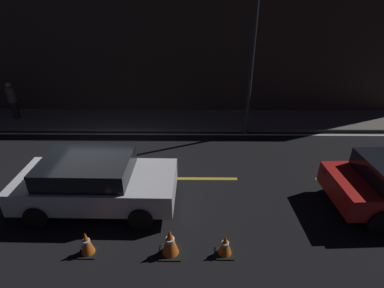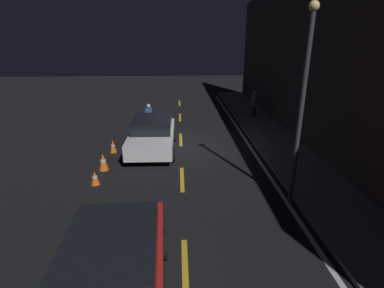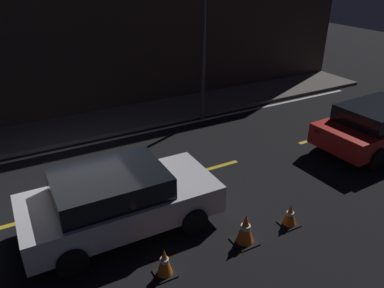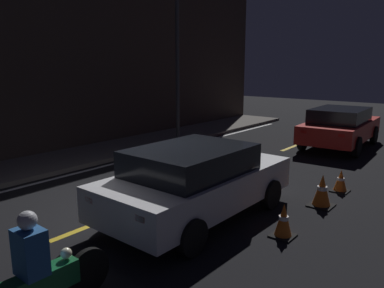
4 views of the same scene
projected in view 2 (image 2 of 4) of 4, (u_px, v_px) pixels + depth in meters
name	position (u px, v px, depth m)	size (l,w,h in m)	color
ground_plane	(181.00, 146.00, 14.21)	(56.00, 56.00, 0.00)	black
raised_curb	(278.00, 144.00, 14.39)	(28.00, 2.32, 0.13)	#605B56
building_front	(315.00, 63.00, 13.20)	(28.00, 0.30, 7.62)	#382D28
lane_dash_a	(180.00, 103.00, 23.62)	(2.00, 0.14, 0.01)	gold
lane_dash_b	(180.00, 117.00, 19.39)	(2.00, 0.14, 0.01)	gold
lane_dash_c	(181.00, 139.00, 15.15)	(2.00, 0.14, 0.01)	gold
lane_dash_d	(182.00, 179.00, 10.92)	(2.00, 0.14, 0.01)	gold
lane_dash_e	(185.00, 268.00, 6.68)	(2.00, 0.14, 0.01)	gold
lane_solid_kerb	(249.00, 145.00, 14.35)	(25.20, 0.14, 0.01)	silver
sedan_white	(152.00, 134.00, 13.48)	(4.24, 2.07, 1.45)	silver
taxi_red	(112.00, 274.00, 5.47)	(4.47, 2.16, 1.46)	red
motorcycle	(149.00, 118.00, 17.05)	(2.30, 0.36, 1.38)	black
traffic_cone_near	(113.00, 147.00, 13.31)	(0.40, 0.40, 0.61)	black
traffic_cone_mid	(103.00, 162.00, 11.52)	(0.50, 0.50, 0.71)	black
traffic_cone_far	(95.00, 178.00, 10.39)	(0.40, 0.40, 0.54)	black
pedestrian	(254.00, 104.00, 18.77)	(0.34, 0.34, 1.65)	black
street_lamp	(302.00, 100.00, 8.33)	(0.28, 0.28, 5.76)	#333338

